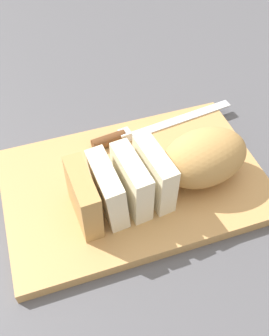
{
  "coord_description": "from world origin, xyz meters",
  "views": [
    {
      "loc": [
        0.13,
        0.38,
        0.51
      ],
      "look_at": [
        0.0,
        0.0,
        0.05
      ],
      "focal_mm": 41.17,
      "sensor_mm": 36.0,
      "label": 1
    }
  ],
  "objects": [
    {
      "name": "ground_plane",
      "position": [
        0.0,
        0.0,
        0.0
      ],
      "size": [
        3.0,
        3.0,
        0.0
      ],
      "primitive_type": "plane",
      "color": "#4C4C51"
    },
    {
      "name": "cutting_board",
      "position": [
        0.0,
        0.0,
        0.01
      ],
      "size": [
        0.43,
        0.28,
        0.02
      ],
      "primitive_type": "cube",
      "rotation": [
        0.0,
        0.0,
        -0.02
      ],
      "color": "tan",
      "rests_on": "ground_plane"
    },
    {
      "name": "bread_loaf",
      "position": [
        -0.04,
        0.03,
        0.06
      ],
      "size": [
        0.29,
        0.11,
        0.09
      ],
      "rotation": [
        0.0,
        0.0,
        0.08
      ],
      "color": "tan",
      "rests_on": "cutting_board"
    },
    {
      "name": "bread_knife",
      "position": [
        -0.03,
        -0.1,
        0.03
      ],
      "size": [
        0.29,
        0.05,
        0.02
      ],
      "rotation": [
        0.0,
        0.0,
        3.26
      ],
      "color": "silver",
      "rests_on": "cutting_board"
    },
    {
      "name": "crumb_near_knife",
      "position": [
        0.04,
        0.01,
        0.02
      ],
      "size": [
        0.01,
        0.01,
        0.01
      ],
      "primitive_type": "sphere",
      "color": "tan",
      "rests_on": "cutting_board"
    },
    {
      "name": "crumb_near_loaf",
      "position": [
        -0.07,
        0.05,
        0.02
      ],
      "size": [
        0.0,
        0.0,
        0.0
      ],
      "primitive_type": "sphere",
      "color": "tan",
      "rests_on": "cutting_board"
    },
    {
      "name": "crumb_stray_left",
      "position": [
        -0.03,
        -0.07,
        0.02
      ],
      "size": [
        0.01,
        0.01,
        0.01
      ],
      "primitive_type": "sphere",
      "color": "tan",
      "rests_on": "cutting_board"
    }
  ]
}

